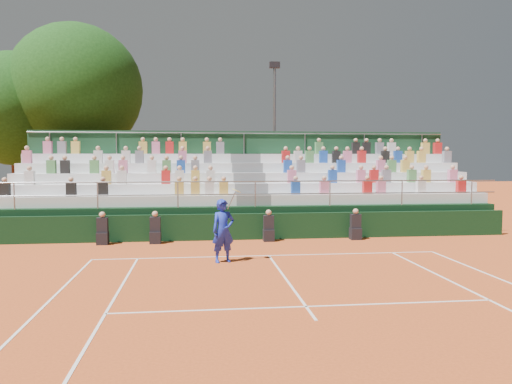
{
  "coord_description": "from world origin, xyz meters",
  "views": [
    {
      "loc": [
        -2.25,
        -15.59,
        3.14
      ],
      "look_at": [
        0.0,
        3.5,
        1.8
      ],
      "focal_mm": 35.0,
      "sensor_mm": 36.0,
      "label": 1
    }
  ],
  "objects": [
    {
      "name": "floodlight_mast",
      "position": [
        2.2,
        13.07,
        4.98
      ],
      "size": [
        0.6,
        0.25,
        8.6
      ],
      "color": "gray",
      "rests_on": "ground"
    },
    {
      "name": "courtside_wall",
      "position": [
        0.0,
        3.2,
        0.5
      ],
      "size": [
        20.0,
        0.15,
        1.0
      ],
      "primitive_type": "cube",
      "color": "black",
      "rests_on": "ground"
    },
    {
      "name": "grandstand",
      "position": [
        0.01,
        6.44,
        1.08
      ],
      "size": [
        20.0,
        5.2,
        4.4
      ],
      "color": "black",
      "rests_on": "ground"
    },
    {
      "name": "tree_west",
      "position": [
        -11.9,
        12.57,
        5.7
      ],
      "size": [
        6.04,
        6.04,
        8.73
      ],
      "color": "#361F13",
      "rests_on": "ground"
    },
    {
      "name": "tennis_player",
      "position": [
        -1.5,
        -0.81,
        0.95
      ],
      "size": [
        0.93,
        0.64,
        2.22
      ],
      "color": "#182BB6",
      "rests_on": "ground"
    },
    {
      "name": "ground",
      "position": [
        0.0,
        0.0,
        0.0
      ],
      "size": [
        90.0,
        90.0,
        0.0
      ],
      "primitive_type": "plane",
      "color": "#C65121",
      "rests_on": "ground"
    },
    {
      "name": "tree_east",
      "position": [
        -8.7,
        12.51,
        6.74
      ],
      "size": [
        7.06,
        7.06,
        10.28
      ],
      "color": "#361F13",
      "rests_on": "ground"
    },
    {
      "name": "line_officials",
      "position": [
        -1.33,
        2.75,
        0.48
      ],
      "size": [
        9.81,
        0.4,
        1.19
      ],
      "color": "black",
      "rests_on": "ground"
    }
  ]
}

